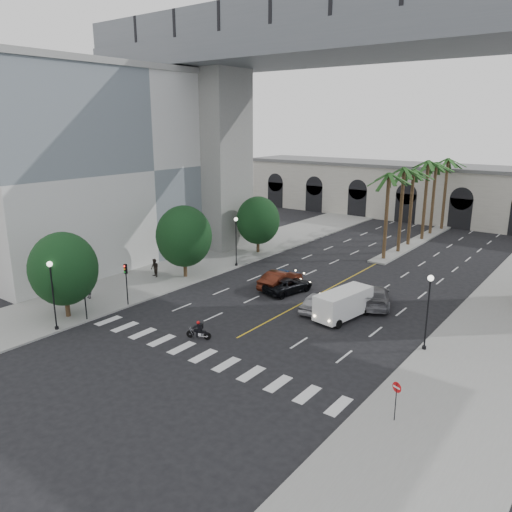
{
  "coord_description": "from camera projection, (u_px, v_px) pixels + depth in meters",
  "views": [
    {
      "loc": [
        20.83,
        -23.41,
        14.98
      ],
      "look_at": [
        -1.27,
        6.0,
        5.01
      ],
      "focal_mm": 35.0,
      "sensor_mm": 36.0,
      "label": 1
    }
  ],
  "objects": [
    {
      "name": "traffic_signal_far",
      "position": [
        126.0,
        278.0,
        41.11
      ],
      "size": [
        0.25,
        0.18,
        3.65
      ],
      "color": "black",
      "rests_on": "ground"
    },
    {
      "name": "street_tree_far",
      "position": [
        258.0,
        220.0,
        57.55
      ],
      "size": [
        5.04,
        5.04,
        6.68
      ],
      "color": "#382616",
      "rests_on": "ground"
    },
    {
      "name": "pedestrian_b",
      "position": [
        155.0,
        268.0,
        48.86
      ],
      "size": [
        1.04,
        0.91,
        1.82
      ],
      "primitive_type": "imported",
      "rotation": [
        0.0,
        0.0,
        -0.28
      ],
      "color": "black",
      "rests_on": "sidewalk_left"
    },
    {
      "name": "sidewalk_left",
      "position": [
        205.0,
        263.0,
        54.31
      ],
      "size": [
        8.0,
        100.0,
        0.15
      ],
      "primitive_type": "cube",
      "color": "gray",
      "rests_on": "ground"
    },
    {
      "name": "sidewalk_right",
      "position": [
        504.0,
        329.0,
        36.92
      ],
      "size": [
        8.0,
        100.0,
        0.15
      ],
      "primitive_type": "cube",
      "color": "gray",
      "rests_on": "ground"
    },
    {
      "name": "traffic_signal_near",
      "position": [
        84.0,
        290.0,
        38.03
      ],
      "size": [
        0.25,
        0.18,
        3.65
      ],
      "color": "black",
      "rests_on": "ground"
    },
    {
      "name": "car_d",
      "position": [
        376.0,
        296.0,
        41.75
      ],
      "size": [
        4.34,
        6.08,
        1.63
      ],
      "primitive_type": "imported",
      "rotation": [
        0.0,
        0.0,
        3.55
      ],
      "color": "slate",
      "rests_on": "ground"
    },
    {
      "name": "street_tree_near",
      "position": [
        64.0,
        269.0,
        38.23
      ],
      "size": [
        5.2,
        5.2,
        6.89
      ],
      "color": "#382616",
      "rests_on": "ground"
    },
    {
      "name": "car_a",
      "position": [
        317.0,
        302.0,
        40.61
      ],
      "size": [
        2.4,
        4.62,
        1.5
      ],
      "primitive_type": "imported",
      "rotation": [
        0.0,
        0.0,
        3.29
      ],
      "color": "#ABABB0",
      "rests_on": "ground"
    },
    {
      "name": "building_left",
      "position": [
        106.0,
        164.0,
        56.28
      ],
      "size": [
        16.5,
        32.5,
        20.6
      ],
      "color": "silver",
      "rests_on": "ground"
    },
    {
      "name": "motorcycle_rider",
      "position": [
        199.0,
        331.0,
        35.35
      ],
      "size": [
        1.78,
        0.78,
        1.35
      ],
      "rotation": [
        0.0,
        0.0,
        0.36
      ],
      "color": "black",
      "rests_on": "ground"
    },
    {
      "name": "palm_b",
      "position": [
        404.0,
        173.0,
        56.24
      ],
      "size": [
        3.2,
        3.2,
        10.6
      ],
      "color": "#47331E",
      "rests_on": "ground"
    },
    {
      "name": "median",
      "position": [
        415.0,
        242.0,
        63.36
      ],
      "size": [
        2.0,
        24.0,
        0.2
      ],
      "primitive_type": "cube",
      "color": "gray",
      "rests_on": "ground"
    },
    {
      "name": "palm_a",
      "position": [
        389.0,
        178.0,
        53.29
      ],
      "size": [
        3.2,
        3.2,
        10.3
      ],
      "color": "#47331E",
      "rests_on": "ground"
    },
    {
      "name": "pedestrian_a",
      "position": [
        88.0,
        287.0,
        42.97
      ],
      "size": [
        0.77,
        0.57,
        1.94
      ],
      "primitive_type": "imported",
      "rotation": [
        0.0,
        0.0,
        -0.16
      ],
      "color": "black",
      "rests_on": "sidewalk_left"
    },
    {
      "name": "car_e",
      "position": [
        283.0,
        276.0,
        47.73
      ],
      "size": [
        2.62,
        4.31,
        1.37
      ],
      "primitive_type": "imported",
      "rotation": [
        0.0,
        0.0,
        2.88
      ],
      "color": "navy",
      "rests_on": "ground"
    },
    {
      "name": "palm_c",
      "position": [
        414.0,
        174.0,
        59.62
      ],
      "size": [
        3.2,
        3.2,
        10.1
      ],
      "color": "#47331E",
      "rests_on": "ground"
    },
    {
      "name": "lamp_post_left_far",
      "position": [
        236.0,
        237.0,
        52.17
      ],
      "size": [
        0.4,
        0.4,
        5.35
      ],
      "color": "black",
      "rests_on": "ground"
    },
    {
      "name": "pier_building",
      "position": [
        457.0,
        194.0,
        75.38
      ],
      "size": [
        71.0,
        10.5,
        8.5
      ],
      "color": "silver",
      "rests_on": "ground"
    },
    {
      "name": "street_tree_mid",
      "position": [
        184.0,
        236.0,
        48.21
      ],
      "size": [
        5.44,
        5.44,
        7.21
      ],
      "color": "#382616",
      "rests_on": "ground"
    },
    {
      "name": "ground",
      "position": [
        218.0,
        348.0,
        34.06
      ],
      "size": [
        140.0,
        140.0,
        0.0
      ],
      "primitive_type": "plane",
      "color": "black",
      "rests_on": "ground"
    },
    {
      "name": "bridge",
      "position": [
        406.0,
        80.0,
        44.21
      ],
      "size": [
        75.0,
        13.0,
        26.0
      ],
      "color": "gray",
      "rests_on": "ground"
    },
    {
      "name": "palm_e",
      "position": [
        436.0,
        167.0,
        65.67
      ],
      "size": [
        3.2,
        3.2,
        10.4
      ],
      "color": "#47331E",
      "rests_on": "ground"
    },
    {
      "name": "palm_d",
      "position": [
        428.0,
        165.0,
        62.31
      ],
      "size": [
        3.2,
        3.2,
        10.9
      ],
      "color": "#47331E",
      "rests_on": "ground"
    },
    {
      "name": "do_not_enter_sign",
      "position": [
        396.0,
        394.0,
        25.18
      ],
      "size": [
        0.54,
        0.22,
        2.32
      ],
      "rotation": [
        0.0,
        0.0,
        -0.35
      ],
      "color": "black",
      "rests_on": "ground"
    },
    {
      "name": "cargo_van",
      "position": [
        343.0,
        303.0,
        38.85
      ],
      "size": [
        2.8,
        5.53,
        2.25
      ],
      "rotation": [
        0.0,
        0.0,
        -0.16
      ],
      "color": "white",
      "rests_on": "ground"
    },
    {
      "name": "lamp_post_right",
      "position": [
        428.0,
        306.0,
        32.78
      ],
      "size": [
        0.4,
        0.4,
        5.35
      ],
      "color": "black",
      "rests_on": "ground"
    },
    {
      "name": "car_b",
      "position": [
        280.0,
        279.0,
        46.04
      ],
      "size": [
        1.8,
        5.11,
        1.68
      ],
      "primitive_type": "imported",
      "rotation": [
        0.0,
        0.0,
        3.15
      ],
      "color": "#41170D",
      "rests_on": "ground"
    },
    {
      "name": "lamp_post_left_near",
      "position": [
        52.0,
        290.0,
        35.97
      ],
      "size": [
        0.4,
        0.4,
        5.35
      ],
      "color": "black",
      "rests_on": "ground"
    },
    {
      "name": "palm_f",
      "position": [
        448.0,
        163.0,
        68.51
      ],
      "size": [
        3.2,
        3.2,
        10.7
      ],
      "color": "#47331E",
      "rests_on": "ground"
    },
    {
      "name": "car_c",
      "position": [
        288.0,
        285.0,
        44.97
      ],
      "size": [
        3.27,
        5.24,
        1.35
      ],
      "primitive_type": "imported",
      "rotation": [
        0.0,
        0.0,
        2.92
      ],
      "color": "black",
      "rests_on": "ground"
    }
  ]
}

